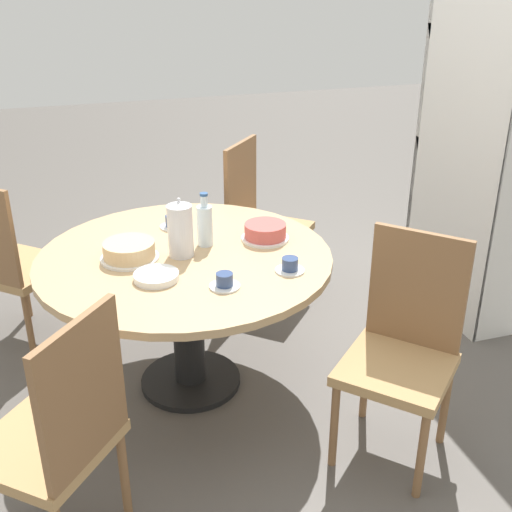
{
  "coord_description": "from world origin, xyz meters",
  "views": [
    {
      "loc": [
        2.62,
        -0.47,
        1.93
      ],
      "look_at": [
        0.0,
        0.34,
        0.65
      ],
      "focal_mm": 45.0,
      "sensor_mm": 36.0,
      "label": 1
    }
  ],
  "objects_px": {
    "chair_a": "(260,219)",
    "chair_c": "(58,435)",
    "chair_b": "(9,262)",
    "cup_c": "(225,282)",
    "chair_d": "(403,347)",
    "water_bottle": "(205,224)",
    "cake_main": "(129,251)",
    "cup_a": "(290,266)",
    "cake_second": "(265,232)",
    "coffee_pot": "(180,229)",
    "cup_b": "(173,223)",
    "bookshelf": "(472,153)"
  },
  "relations": [
    {
      "from": "chair_a",
      "to": "water_bottle",
      "type": "relative_size",
      "value": 3.72
    },
    {
      "from": "coffee_pot",
      "to": "chair_c",
      "type": "bearing_deg",
      "value": -35.8
    },
    {
      "from": "coffee_pot",
      "to": "water_bottle",
      "type": "distance_m",
      "value": 0.16
    },
    {
      "from": "chair_b",
      "to": "cake_second",
      "type": "relative_size",
      "value": 4.18
    },
    {
      "from": "chair_c",
      "to": "coffee_pot",
      "type": "distance_m",
      "value": 1.07
    },
    {
      "from": "chair_a",
      "to": "chair_b",
      "type": "xyz_separation_m",
      "value": [
        0.19,
        -1.43,
        0.0
      ]
    },
    {
      "from": "chair_b",
      "to": "cup_c",
      "type": "xyz_separation_m",
      "value": [
        0.98,
        0.9,
        0.23
      ]
    },
    {
      "from": "bookshelf",
      "to": "cup_a",
      "type": "distance_m",
      "value": 1.44
    },
    {
      "from": "cup_c",
      "to": "cup_a",
      "type": "bearing_deg",
      "value": 100.84
    },
    {
      "from": "coffee_pot",
      "to": "cup_a",
      "type": "relative_size",
      "value": 2.16
    },
    {
      "from": "cake_main",
      "to": "cup_a",
      "type": "distance_m",
      "value": 0.72
    },
    {
      "from": "chair_a",
      "to": "cake_second",
      "type": "bearing_deg",
      "value": -154.66
    },
    {
      "from": "cake_second",
      "to": "cup_b",
      "type": "distance_m",
      "value": 0.48
    },
    {
      "from": "chair_b",
      "to": "cup_c",
      "type": "height_order",
      "value": "chair_b"
    },
    {
      "from": "chair_b",
      "to": "water_bottle",
      "type": "bearing_deg",
      "value": -168.84
    },
    {
      "from": "cup_b",
      "to": "bookshelf",
      "type": "bearing_deg",
      "value": 88.92
    },
    {
      "from": "cup_a",
      "to": "cake_main",
      "type": "bearing_deg",
      "value": -116.98
    },
    {
      "from": "chair_a",
      "to": "bookshelf",
      "type": "bearing_deg",
      "value": -74.1
    },
    {
      "from": "cup_b",
      "to": "cake_main",
      "type": "bearing_deg",
      "value": -39.01
    },
    {
      "from": "chair_c",
      "to": "cake_second",
      "type": "height_order",
      "value": "chair_c"
    },
    {
      "from": "chair_b",
      "to": "cake_second",
      "type": "height_order",
      "value": "chair_b"
    },
    {
      "from": "chair_c",
      "to": "cup_c",
      "type": "xyz_separation_m",
      "value": [
        -0.46,
        0.7,
        0.23
      ]
    },
    {
      "from": "water_bottle",
      "to": "cake_main",
      "type": "xyz_separation_m",
      "value": [
        0.05,
        -0.36,
        -0.06
      ]
    },
    {
      "from": "chair_d",
      "to": "cake_main",
      "type": "distance_m",
      "value": 1.25
    },
    {
      "from": "chair_d",
      "to": "bookshelf",
      "type": "xyz_separation_m",
      "value": [
        -1.0,
        0.93,
        0.46
      ]
    },
    {
      "from": "cup_a",
      "to": "chair_b",
      "type": "bearing_deg",
      "value": -127.47
    },
    {
      "from": "cake_main",
      "to": "cup_b",
      "type": "bearing_deg",
      "value": 140.99
    },
    {
      "from": "bookshelf",
      "to": "coffee_pot",
      "type": "xyz_separation_m",
      "value": [
        0.31,
        -1.69,
        -0.12
      ]
    },
    {
      "from": "chair_b",
      "to": "bookshelf",
      "type": "relative_size",
      "value": 0.5
    },
    {
      "from": "cake_main",
      "to": "cake_second",
      "type": "xyz_separation_m",
      "value": [
        -0.03,
        0.65,
        -0.0
      ]
    },
    {
      "from": "bookshelf",
      "to": "cup_b",
      "type": "bearing_deg",
      "value": 88.92
    },
    {
      "from": "chair_b",
      "to": "cake_second",
      "type": "distance_m",
      "value": 1.36
    },
    {
      "from": "chair_a",
      "to": "cake_second",
      "type": "xyz_separation_m",
      "value": [
        0.75,
        -0.22,
        0.25
      ]
    },
    {
      "from": "cake_main",
      "to": "chair_a",
      "type": "bearing_deg",
      "value": 132.25
    },
    {
      "from": "chair_c",
      "to": "bookshelf",
      "type": "bearing_deg",
      "value": 156.51
    },
    {
      "from": "chair_b",
      "to": "chair_c",
      "type": "height_order",
      "value": "same"
    },
    {
      "from": "chair_d",
      "to": "coffee_pot",
      "type": "xyz_separation_m",
      "value": [
        -0.69,
        -0.76,
        0.34
      ]
    },
    {
      "from": "chair_a",
      "to": "chair_c",
      "type": "bearing_deg",
      "value": -175.55
    },
    {
      "from": "chair_b",
      "to": "coffee_pot",
      "type": "xyz_separation_m",
      "value": [
        0.63,
        0.79,
        0.34
      ]
    },
    {
      "from": "chair_d",
      "to": "cup_c",
      "type": "distance_m",
      "value": 0.77
    },
    {
      "from": "chair_a",
      "to": "cake_second",
      "type": "height_order",
      "value": "chair_a"
    },
    {
      "from": "chair_d",
      "to": "bookshelf",
      "type": "distance_m",
      "value": 1.44
    },
    {
      "from": "chair_b",
      "to": "cake_second",
      "type": "xyz_separation_m",
      "value": [
        0.57,
        1.21,
        0.25
      ]
    },
    {
      "from": "chair_d",
      "to": "water_bottle",
      "type": "relative_size",
      "value": 3.72
    },
    {
      "from": "chair_b",
      "to": "chair_c",
      "type": "distance_m",
      "value": 1.46
    },
    {
      "from": "chair_c",
      "to": "cup_a",
      "type": "relative_size",
      "value": 7.45
    },
    {
      "from": "coffee_pot",
      "to": "water_bottle",
      "type": "relative_size",
      "value": 1.08
    },
    {
      "from": "cake_main",
      "to": "cake_second",
      "type": "height_order",
      "value": "cake_main"
    },
    {
      "from": "cup_b",
      "to": "cup_a",
      "type": "bearing_deg",
      "value": 31.42
    },
    {
      "from": "chair_d",
      "to": "cup_c",
      "type": "xyz_separation_m",
      "value": [
        -0.33,
        -0.66,
        0.23
      ]
    }
  ]
}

